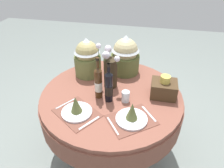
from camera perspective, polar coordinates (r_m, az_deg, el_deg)
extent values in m
plane|color=gray|center=(2.34, -0.16, -17.06)|extent=(8.00, 8.00, 0.00)
cylinder|color=brown|center=(1.83, -0.20, -3.12)|extent=(1.25, 1.25, 0.04)
cylinder|color=brown|center=(1.91, -0.19, -5.93)|extent=(1.27, 1.27, 0.20)
cylinder|color=black|center=(2.07, -0.18, -10.83)|extent=(0.12, 0.12, 0.66)
cylinder|color=black|center=(2.32, -0.16, -16.83)|extent=(0.65, 0.65, 0.03)
cube|color=brown|center=(1.65, -9.72, -7.93)|extent=(0.43, 0.41, 0.00)
cylinder|color=white|center=(1.64, -9.75, -7.67)|extent=(0.24, 0.24, 0.02)
cone|color=#606B38|center=(1.59, -10.02, -5.58)|extent=(0.09, 0.09, 0.14)
cube|color=silver|center=(1.75, -12.70, -5.28)|extent=(0.12, 0.16, 0.00)
cube|color=silver|center=(1.55, -6.34, -10.69)|extent=(0.12, 0.17, 0.00)
cube|color=brown|center=(1.57, 5.42, -9.89)|extent=(0.43, 0.41, 0.00)
cylinder|color=white|center=(1.57, 5.44, -9.63)|extent=(0.24, 0.24, 0.02)
cone|color=#606B38|center=(1.51, 5.60, -7.51)|extent=(0.09, 0.09, 0.14)
cube|color=silver|center=(1.52, 0.22, -11.54)|extent=(0.12, 0.16, 0.00)
cube|color=silver|center=(1.64, 10.22, -8.12)|extent=(0.13, 0.16, 0.00)
cylinder|color=#332819|center=(1.84, -0.42, 3.03)|extent=(0.12, 0.12, 0.28)
sphere|color=silver|center=(1.71, -2.04, 8.15)|extent=(0.05, 0.05, 0.05)
cylinder|color=#4C7038|center=(1.73, -2.01, 7.00)|extent=(0.01, 0.01, 0.05)
sphere|color=silver|center=(1.74, -1.67, 8.02)|extent=(0.07, 0.07, 0.07)
cylinder|color=#4C7038|center=(1.76, -1.65, 6.98)|extent=(0.01, 0.01, 0.02)
sphere|color=silver|center=(1.69, 1.43, 7.02)|extent=(0.05, 0.05, 0.05)
cylinder|color=#4C7038|center=(1.70, 1.42, 6.12)|extent=(0.01, 0.01, 0.03)
sphere|color=silver|center=(1.78, -3.81, 10.54)|extent=(0.05, 0.05, 0.05)
cylinder|color=#4C7038|center=(1.81, -3.74, 8.87)|extent=(0.01, 0.01, 0.09)
sphere|color=silver|center=(1.80, -1.06, 9.77)|extent=(0.06, 0.06, 0.06)
cylinder|color=#4C7038|center=(1.82, -1.05, 8.43)|extent=(0.01, 0.01, 0.05)
cylinder|color=#422814|center=(1.71, -3.79, -0.05)|extent=(0.06, 0.06, 0.26)
cylinder|color=silver|center=(1.73, -3.77, -0.62)|extent=(0.07, 0.07, 0.09)
cone|color=#422814|center=(1.64, -3.98, 4.10)|extent=(0.06, 0.06, 0.03)
cylinder|color=#422814|center=(1.61, -4.06, 5.90)|extent=(0.02, 0.02, 0.09)
cylinder|color=black|center=(1.59, -4.11, 6.92)|extent=(0.03, 0.03, 0.02)
cylinder|color=black|center=(1.67, -0.73, -1.15)|extent=(0.07, 0.07, 0.25)
cylinder|color=black|center=(1.68, -0.73, -1.71)|extent=(0.07, 0.07, 0.09)
cone|color=black|center=(1.59, -0.77, 2.97)|extent=(0.07, 0.07, 0.03)
cylinder|color=black|center=(1.57, -0.78, 4.54)|extent=(0.03, 0.03, 0.07)
cylinder|color=black|center=(1.56, -0.79, 5.28)|extent=(0.03, 0.03, 0.02)
cylinder|color=silver|center=(1.71, 3.80, -3.48)|extent=(0.07, 0.07, 0.10)
cylinder|color=olive|center=(2.06, -6.70, 5.18)|extent=(0.26, 0.26, 0.20)
sphere|color=tan|center=(2.00, -6.97, 8.78)|extent=(0.22, 0.22, 0.22)
cone|color=silver|center=(1.97, -7.12, 10.67)|extent=(0.25, 0.25, 0.14)
cylinder|color=#566033|center=(2.10, 3.63, 5.73)|extent=(0.29, 0.29, 0.19)
sphere|color=#C6B784|center=(2.03, 3.78, 9.29)|extent=(0.24, 0.24, 0.24)
cone|color=silver|center=(2.00, 3.86, 11.33)|extent=(0.27, 0.27, 0.16)
cube|color=#47331E|center=(1.81, 14.17, -1.32)|extent=(0.22, 0.19, 0.14)
cylinder|color=gold|center=(1.76, 14.62, 1.31)|extent=(0.08, 0.08, 0.06)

